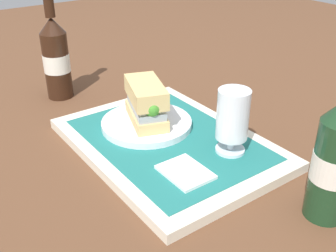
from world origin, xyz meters
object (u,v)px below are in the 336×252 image
object	(u,v)px
second_bottle	(56,57)
sandwich	(146,103)
plate	(147,123)
beer_glass	(233,118)
beer_bottle	(335,159)

from	to	relation	value
second_bottle	sandwich	bearing A→B (deg)	12.40
plate	beer_glass	bearing A→B (deg)	23.14
second_bottle	plate	bearing A→B (deg)	12.73
beer_bottle	beer_glass	bearing A→B (deg)	-176.38
beer_glass	second_bottle	size ratio (longest dim) A/B	0.47
beer_glass	second_bottle	bearing A→B (deg)	-163.30
sandwich	second_bottle	bearing A→B (deg)	-147.98
sandwich	plate	bearing A→B (deg)	180.00
beer_glass	second_bottle	world-z (taller)	second_bottle
beer_bottle	second_bottle	xyz separation A→B (m)	(-0.68, -0.16, 0.00)
beer_bottle	sandwich	bearing A→B (deg)	-166.64
plate	beer_bottle	size ratio (longest dim) A/B	0.71
beer_bottle	second_bottle	size ratio (longest dim) A/B	1.00
beer_bottle	second_bottle	distance (m)	0.70
beer_glass	plate	bearing A→B (deg)	-156.86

